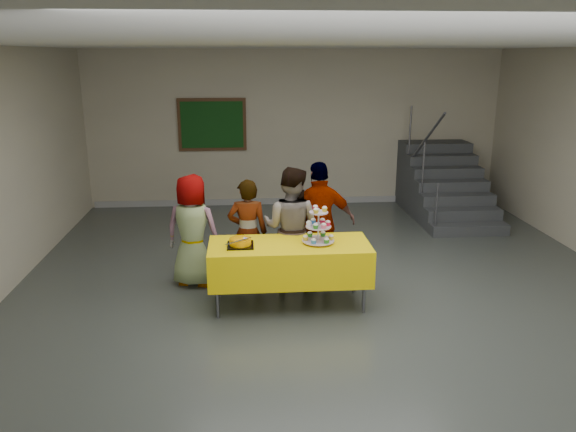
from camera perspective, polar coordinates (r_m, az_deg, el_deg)
name	(u,v)px	position (r m, az deg, el deg)	size (l,w,h in m)	color
room_shell	(339,129)	(6.06, 5.20, 8.80)	(10.00, 10.04, 3.02)	#4C514C
bake_table	(289,261)	(6.61, 0.14, -4.60)	(1.88, 0.78, 0.77)	#595960
cupcake_stand	(318,229)	(6.53, 3.10, -1.32)	(0.38, 0.38, 0.44)	silver
bear_cake	(240,241)	(6.47, -4.86, -2.57)	(0.32, 0.36, 0.12)	black
schoolchild_a	(193,231)	(7.26, -9.68, -1.48)	(0.71, 0.46, 1.46)	slate
schoolchild_b	(248,233)	(7.18, -4.11, -1.71)	(0.51, 0.34, 1.40)	slate
schoolchild_c	(291,228)	(7.10, 0.31, -1.21)	(0.76, 0.59, 1.56)	slate
schoolchild_d	(320,223)	(7.23, 3.25, -0.74)	(0.94, 0.39, 1.60)	slate
staircase	(442,187)	(10.96, 15.38, 2.84)	(1.30, 2.40, 2.04)	#424447
noticeboard	(212,125)	(10.96, -7.71, 9.18)	(1.30, 0.05, 1.00)	#472B16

